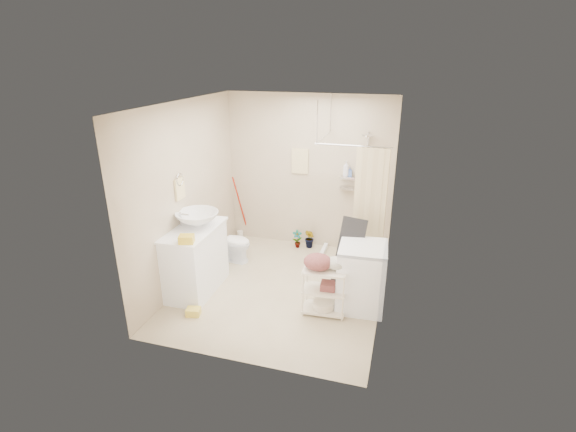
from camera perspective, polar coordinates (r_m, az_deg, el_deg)
name	(u,v)px	position (r m, az deg, el deg)	size (l,w,h in m)	color
floor	(281,288)	(6.12, -0.92, -9.87)	(3.20, 3.20, 0.00)	#C3B592
ceiling	(280,104)	(5.27, -1.09, 15.13)	(2.80, 3.20, 0.04)	silver
wall_back	(309,173)	(7.03, 2.87, 5.88)	(2.80, 0.04, 2.60)	#C2B197
wall_front	(233,256)	(4.18, -7.51, -5.42)	(2.80, 0.04, 2.60)	#C2B197
wall_left	(187,195)	(6.10, -13.69, 2.86)	(0.04, 3.20, 2.60)	#C2B197
wall_right	(388,214)	(5.34, 13.51, 0.23)	(0.04, 3.20, 2.60)	#C2B197
vanity	(195,260)	(6.02, -12.62, -5.84)	(0.60, 1.07, 0.95)	white
sink	(197,219)	(5.86, -12.31, -0.39)	(0.59, 0.59, 0.20)	silver
counter_basket	(186,239)	(5.39, -13.72, -3.09)	(0.18, 0.14, 0.10)	gold
floor_basket	(193,310)	(5.66, -12.83, -12.47)	(0.25, 0.20, 0.14)	#F7DC4C
toilet	(232,242)	(6.83, -7.72, -3.48)	(0.37, 0.64, 0.65)	white
mop	(239,207)	(7.58, -6.71, 1.21)	(0.11, 0.11, 1.17)	#A21302
potted_plant_a	(297,239)	(7.26, 1.27, -3.17)	(0.17, 0.11, 0.32)	brown
potted_plant_b	(310,238)	(7.25, 3.00, -3.09)	(0.19, 0.16, 0.35)	maroon
hanging_towel	(300,161)	(7.00, 1.65, 7.51)	(0.28, 0.03, 0.42)	beige
towel_ring	(180,187)	(5.88, -14.60, 3.82)	(0.04, 0.22, 0.34)	beige
tp_holder	(194,231)	(6.32, -12.70, -2.02)	(0.08, 0.12, 0.14)	white
shower	(354,202)	(6.45, 9.04, 1.86)	(1.10, 1.10, 2.10)	white
shampoo_bottle_a	(346,169)	(6.80, 7.93, 6.42)	(0.10, 0.10, 0.25)	silver
shampoo_bottle_b	(350,172)	(6.83, 8.44, 6.03)	(0.07, 0.07, 0.15)	#4865AA
washing_machine	(361,277)	(5.60, 10.01, -8.15)	(0.60, 0.63, 0.89)	white
laundry_rack	(324,287)	(5.44, 5.01, -9.61)	(0.55, 0.32, 0.76)	#F0E5CF
ironing_board	(348,259)	(5.68, 8.16, -5.87)	(0.33, 0.10, 1.18)	black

